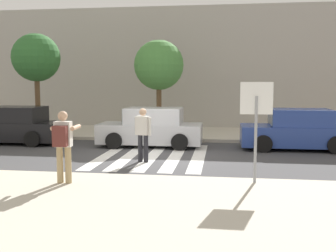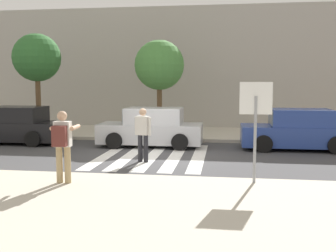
# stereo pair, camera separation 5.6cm
# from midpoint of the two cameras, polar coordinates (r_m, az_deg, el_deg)

# --- Properties ---
(ground_plane) EXTENTS (120.00, 120.00, 0.00)m
(ground_plane) POSITION_cam_midpoint_polar(r_m,az_deg,el_deg) (13.52, -2.53, -4.51)
(ground_plane) COLOR #424244
(sidewalk_near) EXTENTS (60.00, 6.00, 0.14)m
(sidewalk_near) POSITION_cam_midpoint_polar(r_m,az_deg,el_deg) (7.67, -11.07, -12.46)
(sidewalk_near) COLOR beige
(sidewalk_near) RESTS_ON ground
(sidewalk_far) EXTENTS (60.00, 4.80, 0.14)m
(sidewalk_far) POSITION_cam_midpoint_polar(r_m,az_deg,el_deg) (19.37, 0.65, -1.05)
(sidewalk_far) COLOR beige
(sidewalk_far) RESTS_ON ground
(building_facade_far) EXTENTS (56.00, 4.00, 6.67)m
(building_facade_far) POSITION_cam_midpoint_polar(r_m,az_deg,el_deg) (23.61, 2.01, 8.19)
(building_facade_far) COLOR #ADA89E
(building_facade_far) RESTS_ON ground
(crosswalk_stripe_0) EXTENTS (0.44, 5.20, 0.01)m
(crosswalk_stripe_0) POSITION_cam_midpoint_polar(r_m,az_deg,el_deg) (14.08, -8.82, -4.13)
(crosswalk_stripe_0) COLOR silver
(crosswalk_stripe_0) RESTS_ON ground
(crosswalk_stripe_1) EXTENTS (0.44, 5.20, 0.01)m
(crosswalk_stripe_1) POSITION_cam_midpoint_polar(r_m,az_deg,el_deg) (13.88, -5.64, -4.24)
(crosswalk_stripe_1) COLOR silver
(crosswalk_stripe_1) RESTS_ON ground
(crosswalk_stripe_2) EXTENTS (0.44, 5.20, 0.01)m
(crosswalk_stripe_2) POSITION_cam_midpoint_polar(r_m,az_deg,el_deg) (13.71, -2.38, -4.34)
(crosswalk_stripe_2) COLOR silver
(crosswalk_stripe_2) RESTS_ON ground
(crosswalk_stripe_3) EXTENTS (0.44, 5.20, 0.01)m
(crosswalk_stripe_3) POSITION_cam_midpoint_polar(r_m,az_deg,el_deg) (13.60, 0.95, -4.43)
(crosswalk_stripe_3) COLOR silver
(crosswalk_stripe_3) RESTS_ON ground
(crosswalk_stripe_4) EXTENTS (0.44, 5.20, 0.01)m
(crosswalk_stripe_4) POSITION_cam_midpoint_polar(r_m,az_deg,el_deg) (13.53, 4.33, -4.50)
(crosswalk_stripe_4) COLOR silver
(crosswalk_stripe_4) RESTS_ON ground
(stop_sign) EXTENTS (0.76, 0.08, 2.40)m
(stop_sign) POSITION_cam_midpoint_polar(r_m,az_deg,el_deg) (9.50, 12.52, 2.29)
(stop_sign) COLOR gray
(stop_sign) RESTS_ON sidewalk_near
(photographer_with_backpack) EXTENTS (0.63, 0.88, 1.72)m
(photographer_with_backpack) POSITION_cam_midpoint_polar(r_m,az_deg,el_deg) (9.60, -15.15, -2.06)
(photographer_with_backpack) COLOR tan
(photographer_with_backpack) RESTS_ON sidewalk_near
(pedestrian_crossing) EXTENTS (0.56, 0.33, 1.72)m
(pedestrian_crossing) POSITION_cam_midpoint_polar(r_m,az_deg,el_deg) (12.52, -3.78, -0.87)
(pedestrian_crossing) COLOR #232328
(pedestrian_crossing) RESTS_ON ground
(parked_car_black) EXTENTS (4.10, 1.92, 1.55)m
(parked_car_black) POSITION_cam_midpoint_polar(r_m,az_deg,el_deg) (17.74, -21.50, -0.02)
(parked_car_black) COLOR black
(parked_car_black) RESTS_ON ground
(parked_car_silver) EXTENTS (4.10, 1.92, 1.55)m
(parked_car_silver) POSITION_cam_midpoint_polar(r_m,az_deg,el_deg) (15.73, -2.52, -0.33)
(parked_car_silver) COLOR #B7BABF
(parked_car_silver) RESTS_ON ground
(parked_car_blue) EXTENTS (4.10, 1.92, 1.55)m
(parked_car_blue) POSITION_cam_midpoint_polar(r_m,az_deg,el_deg) (15.73, 18.08, -0.63)
(parked_car_blue) COLOR #284293
(parked_car_blue) RESTS_ON ground
(street_tree_west) EXTENTS (2.24, 2.24, 4.70)m
(street_tree_west) POSITION_cam_midpoint_polar(r_m,az_deg,el_deg) (19.67, -18.67, 9.30)
(street_tree_west) COLOR brown
(street_tree_west) RESTS_ON sidewalk_far
(street_tree_center) EXTENTS (2.31, 2.31, 4.38)m
(street_tree_center) POSITION_cam_midpoint_polar(r_m,az_deg,el_deg) (18.44, -1.42, 8.77)
(street_tree_center) COLOR brown
(street_tree_center) RESTS_ON sidewalk_far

